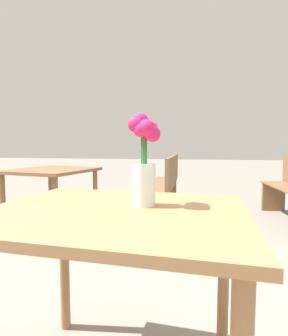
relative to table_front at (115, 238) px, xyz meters
name	(u,v)px	position (x,y,z in m)	size (l,w,h in m)	color
table_front	(115,238)	(0.00, 0.00, 0.00)	(0.97, 0.80, 0.75)	#9E7047
flower_vase	(144,162)	(0.09, 0.06, 0.28)	(0.12, 0.14, 0.36)	silver
bench_near	(166,183)	(-0.09, 2.72, -0.16)	(0.37, 1.87, 0.85)	brown
table_back	(52,181)	(-1.14, 1.53, -0.01)	(0.85, 0.90, 0.75)	brown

